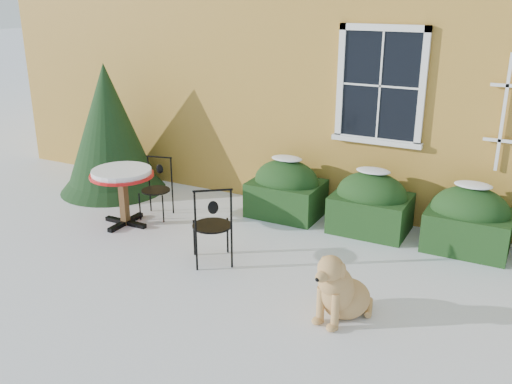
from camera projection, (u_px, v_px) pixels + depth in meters
The scene contains 7 objects.
ground at pixel (215, 294), 6.38m from camera, with size 80.00×80.00×0.00m, color white.
hedge_row at pixel (418, 212), 7.66m from camera, with size 4.95×0.80×0.91m.
evergreen_shrub at pixel (110, 141), 9.44m from camera, with size 1.76×1.76×2.13m.
bistro_table at pixel (122, 179), 8.05m from camera, with size 0.90×0.90×0.84m.
patio_chair_near at pixel (212, 225), 6.95m from camera, with size 0.64×0.63×1.03m.
patio_chair_far at pixel (157, 188), 8.46m from camera, with size 0.47×0.47×0.89m.
dog at pixel (339, 291), 5.81m from camera, with size 0.63×0.84×0.79m.
Camera 1 is at (3.02, -4.77, 3.22)m, focal length 40.00 mm.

